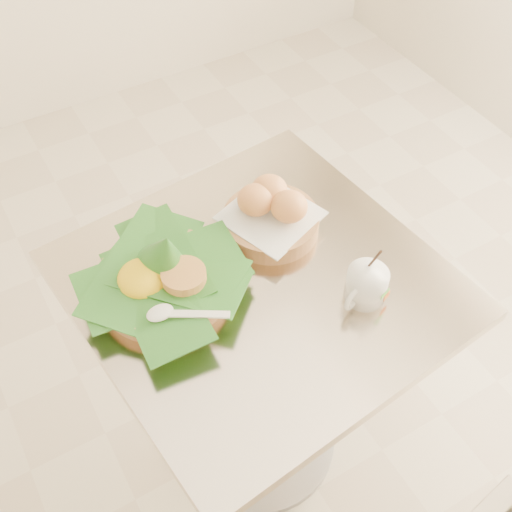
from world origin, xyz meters
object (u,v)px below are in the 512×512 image
cafe_table (259,340)px  bread_basket (271,213)px  coffee_mug (366,285)px  rice_basket (162,276)px

cafe_table → bread_basket: bearing=50.4°
bread_basket → coffee_mug: coffee_mug is taller
cafe_table → coffee_mug: bearing=-41.2°
cafe_table → bread_basket: (0.10, 0.12, 0.26)m
bread_basket → coffee_mug: bearing=-76.2°
rice_basket → bread_basket: bearing=8.4°
rice_basket → coffee_mug: bearing=-32.7°
cafe_table → bread_basket: size_ratio=3.40×
cafe_table → rice_basket: (-0.18, 0.08, 0.27)m
coffee_mug → bread_basket: bearing=103.8°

